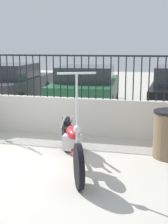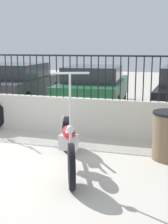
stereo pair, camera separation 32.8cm
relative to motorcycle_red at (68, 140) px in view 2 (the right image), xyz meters
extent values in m
plane|color=#B7B2A5|center=(-0.73, -0.51, -0.40)|extent=(40.00, 40.00, 0.00)
cube|color=beige|center=(-0.73, 1.75, 0.01)|extent=(9.26, 0.18, 0.81)
cylinder|color=black|center=(-2.30, 1.75, 0.88)|extent=(0.02, 0.02, 0.93)
cylinder|color=black|center=(-2.14, 1.75, 0.88)|extent=(0.02, 0.02, 0.93)
cylinder|color=black|center=(-1.98, 1.75, 0.88)|extent=(0.02, 0.02, 0.93)
cylinder|color=black|center=(-1.83, 1.75, 0.88)|extent=(0.02, 0.02, 0.93)
cylinder|color=black|center=(-1.67, 1.75, 0.88)|extent=(0.02, 0.02, 0.93)
cylinder|color=black|center=(-1.51, 1.75, 0.88)|extent=(0.02, 0.02, 0.93)
cylinder|color=black|center=(-1.36, 1.75, 0.88)|extent=(0.02, 0.02, 0.93)
cylinder|color=black|center=(-1.20, 1.75, 0.88)|extent=(0.02, 0.02, 0.93)
cylinder|color=black|center=(-1.04, 1.75, 0.88)|extent=(0.02, 0.02, 0.93)
cylinder|color=black|center=(-0.89, 1.75, 0.88)|extent=(0.02, 0.02, 0.93)
cylinder|color=black|center=(-0.73, 1.75, 0.88)|extent=(0.02, 0.02, 0.93)
cylinder|color=black|center=(-0.57, 1.75, 0.88)|extent=(0.02, 0.02, 0.93)
cylinder|color=black|center=(-0.42, 1.75, 0.88)|extent=(0.02, 0.02, 0.93)
cylinder|color=black|center=(-0.26, 1.75, 0.88)|extent=(0.02, 0.02, 0.93)
cylinder|color=black|center=(-0.10, 1.75, 0.88)|extent=(0.02, 0.02, 0.93)
cylinder|color=black|center=(0.06, 1.75, 0.88)|extent=(0.02, 0.02, 0.93)
cylinder|color=black|center=(0.21, 1.75, 0.88)|extent=(0.02, 0.02, 0.93)
cylinder|color=black|center=(0.37, 1.75, 0.88)|extent=(0.02, 0.02, 0.93)
cylinder|color=black|center=(0.53, 1.75, 0.88)|extent=(0.02, 0.02, 0.93)
cylinder|color=black|center=(0.68, 1.75, 0.88)|extent=(0.02, 0.02, 0.93)
cylinder|color=black|center=(0.84, 1.75, 0.88)|extent=(0.02, 0.02, 0.93)
cylinder|color=black|center=(1.00, 1.75, 0.88)|extent=(0.02, 0.02, 0.93)
cylinder|color=black|center=(1.15, 1.75, 0.88)|extent=(0.02, 0.02, 0.93)
cylinder|color=black|center=(1.31, 1.75, 0.88)|extent=(0.02, 0.02, 0.93)
cylinder|color=black|center=(1.47, 1.75, 0.88)|extent=(0.02, 0.02, 0.93)
cylinder|color=black|center=(-0.73, 1.75, 1.32)|extent=(9.26, 0.04, 0.04)
cylinder|color=black|center=(0.36, -0.86, -0.08)|extent=(0.31, 0.61, 0.63)
cylinder|color=black|center=(-0.27, 0.65, -0.08)|extent=(0.36, 0.64, 0.64)
cylinder|color=#AD191E|center=(0.04, -0.11, -0.08)|extent=(0.63, 1.41, 0.06)
cube|color=silver|center=(0.06, -0.15, 0.02)|extent=(0.28, 0.18, 0.24)
ellipsoid|color=#AD191E|center=(0.11, -0.26, 0.22)|extent=(0.38, 0.55, 0.18)
cube|color=black|center=(-0.15, 0.37, 0.10)|extent=(0.26, 0.32, 0.06)
cylinder|color=silver|center=(0.32, -0.78, 0.17)|extent=(0.13, 0.22, 0.51)
sphere|color=silver|center=(0.30, -0.72, 0.40)|extent=(0.11, 0.11, 0.11)
cylinder|color=silver|center=(0.29, -0.69, 0.79)|extent=(0.03, 0.03, 0.74)
cylinder|color=silver|center=(0.29, -0.69, 1.16)|extent=(0.49, 0.23, 0.03)
cylinder|color=silver|center=(-0.32, 0.57, 0.14)|extent=(0.35, 0.77, 0.46)
cylinder|color=silver|center=(-0.19, 0.63, 0.14)|extent=(0.35, 0.77, 0.46)
cylinder|color=black|center=(-4.49, 5.99, -0.08)|extent=(0.15, 0.65, 0.64)
cylinder|color=black|center=(-2.72, 6.11, -0.08)|extent=(0.15, 0.65, 0.64)
cylinder|color=black|center=(-2.54, 3.44, -0.08)|extent=(0.15, 0.65, 0.64)
cube|color=#38383D|center=(-3.51, 4.72, 0.17)|extent=(2.18, 4.44, 0.66)
cube|color=#2D3338|center=(-3.50, 4.50, 0.73)|extent=(1.83, 2.19, 0.46)
cylinder|color=black|center=(-1.79, 6.00, -0.08)|extent=(0.17, 0.65, 0.64)
cylinder|color=black|center=(-0.13, 6.14, -0.08)|extent=(0.17, 0.65, 0.64)
cylinder|color=black|center=(-1.56, 3.47, -0.08)|extent=(0.17, 0.65, 0.64)
cylinder|color=black|center=(0.09, 3.62, -0.08)|extent=(0.17, 0.65, 0.64)
cube|color=#1E5933|center=(-0.85, 4.81, 0.16)|extent=(2.13, 4.23, 0.63)
cube|color=#2D3338|center=(-0.83, 4.60, 0.70)|extent=(1.76, 2.10, 0.45)
cylinder|color=black|center=(1.26, 5.73, -0.08)|extent=(0.13, 0.64, 0.64)
cylinder|color=black|center=(1.17, 3.31, -0.08)|extent=(0.13, 0.64, 0.64)
camera|label=1|loc=(1.37, -4.70, 1.51)|focal=50.00mm
camera|label=2|loc=(1.68, -4.61, 1.51)|focal=50.00mm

